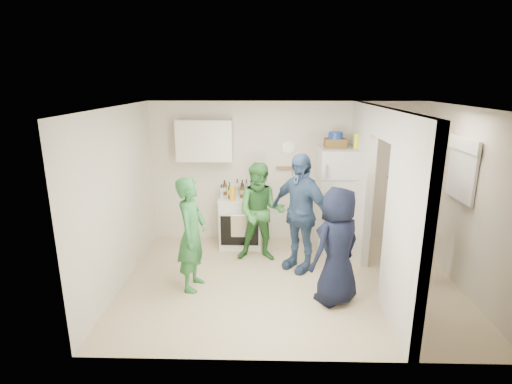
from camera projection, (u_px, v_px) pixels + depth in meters
floor at (289, 282)px, 5.82m from camera, size 4.80×4.80×0.00m
wall_back at (286, 173)px, 7.12m from camera, size 4.80×0.00×4.80m
wall_front at (302, 251)px, 3.85m from camera, size 4.80×0.00×4.80m
wall_left at (118, 199)px, 5.54m from camera, size 0.00×3.40×3.40m
wall_right at (468, 201)px, 5.42m from camera, size 0.00×3.40×3.40m
ceiling at (294, 107)px, 5.14m from camera, size 4.80×4.80×0.00m
partition_pier_back at (361, 181)px, 6.51m from camera, size 0.12×1.20×2.50m
partition_pier_front at (406, 230)px, 4.39m from camera, size 0.12×1.20×2.50m
partition_header at (386, 123)px, 5.17m from camera, size 0.12×1.00×0.40m
stove at (241, 221)px, 7.04m from camera, size 0.74×0.62×0.88m
upper_cabinet at (205, 140)px, 6.82m from camera, size 0.95×0.34×0.70m
fridge at (338, 199)px, 6.85m from camera, size 0.72×0.70×1.75m
wicker_basket at (335, 143)px, 6.64m from camera, size 0.35×0.25×0.15m
blue_bowl at (336, 135)px, 6.61m from camera, size 0.24×0.24×0.11m
yellow_cup_stack_top at (357, 142)px, 6.48m from camera, size 0.09×0.09×0.25m
wall_clock at (289, 148)px, 6.98m from camera, size 0.22×0.02×0.22m
spice_shelf at (286, 168)px, 7.04m from camera, size 0.35×0.08×0.03m
nook_window at (463, 169)px, 5.51m from camera, size 0.03×0.70×0.80m
nook_window_frame at (462, 169)px, 5.51m from camera, size 0.04×0.76×0.86m
nook_valance at (464, 144)px, 5.42m from camera, size 0.04×0.82×0.18m
yellow_cup_stack_stove at (232, 194)px, 6.68m from camera, size 0.09×0.09×0.25m
red_cup at (253, 197)px, 6.71m from camera, size 0.09×0.09×0.12m
person_green_left at (192, 234)px, 5.47m from camera, size 0.46×0.63×1.60m
person_green_center at (261, 213)px, 6.36m from camera, size 0.81×0.64×1.61m
person_denim at (299, 213)px, 6.02m from camera, size 1.08×1.06×1.82m
person_navy at (337, 246)px, 5.12m from camera, size 0.91×0.86×1.56m
person_nook at (407, 224)px, 5.64m from camera, size 0.95×1.28×1.76m
bottle_a at (225, 188)px, 7.02m from camera, size 0.08×0.08×0.27m
bottle_b at (230, 190)px, 6.79m from camera, size 0.06×0.06×0.29m
bottle_c at (237, 187)px, 7.04m from camera, size 0.06×0.06×0.29m
bottle_d at (242, 190)px, 6.85m from camera, size 0.08×0.08×0.27m
bottle_e at (246, 187)px, 7.06m from camera, size 0.06×0.06×0.27m
bottle_f at (251, 190)px, 6.90m from camera, size 0.06×0.06×0.26m
bottle_g at (255, 188)px, 7.01m from camera, size 0.06×0.06×0.25m
bottle_h at (221, 192)px, 6.79m from camera, size 0.06×0.06×0.25m
bottle_i at (242, 188)px, 6.96m from camera, size 0.06×0.06×0.29m
bottle_j at (258, 190)px, 6.78m from camera, size 0.08×0.08×0.33m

